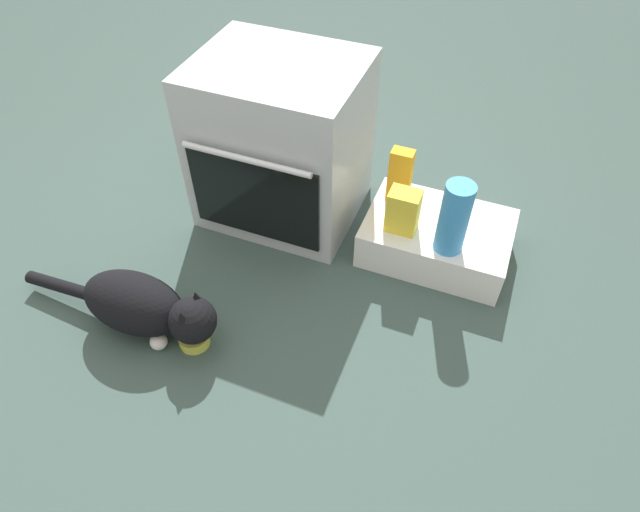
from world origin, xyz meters
TOP-DOWN VIEW (x-y plane):
  - ground at (0.00, 0.00)m, footprint 8.00×8.00m
  - oven at (-0.01, 0.49)m, footprint 0.65×0.58m
  - pantry_cabinet at (0.69, 0.46)m, footprint 0.58×0.40m
  - food_bowl at (-0.01, -0.31)m, footprint 0.11×0.11m
  - cat at (-0.20, -0.31)m, footprint 0.84×0.23m
  - snack_bag at (0.55, 0.37)m, footprint 0.12×0.09m
  - water_bottle at (0.75, 0.34)m, footprint 0.11×0.11m
  - juice_carton at (0.49, 0.54)m, footprint 0.09×0.06m

SIDE VIEW (x-z plane):
  - ground at x=0.00m, z-range 0.00..0.00m
  - food_bowl at x=-0.01m, z-range -0.01..0.06m
  - pantry_cabinet at x=0.69m, z-range 0.00..0.17m
  - cat at x=-0.20m, z-range 0.01..0.25m
  - snack_bag at x=0.55m, z-range 0.17..0.35m
  - juice_carton at x=0.49m, z-range 0.17..0.41m
  - water_bottle at x=0.75m, z-range 0.17..0.47m
  - oven at x=-0.01m, z-range 0.00..0.70m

